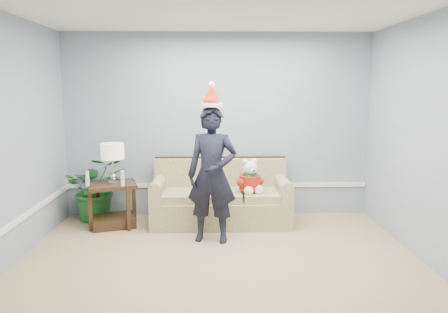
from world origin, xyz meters
name	(u,v)px	position (x,y,z in m)	size (l,w,h in m)	color
room_shell	(221,149)	(0.00, 0.00, 1.35)	(4.54, 5.04, 2.74)	tan
wainscot_trim	(121,210)	(-1.18, 1.18, 0.45)	(4.49, 4.99, 0.06)	white
sofa	(221,200)	(0.04, 2.09, 0.32)	(1.93, 0.83, 0.90)	brown
side_table	(113,210)	(-1.46, 1.94, 0.24)	(0.76, 0.69, 0.61)	#362213
table_lamp	(113,153)	(-1.43, 1.91, 1.03)	(0.31, 0.31, 0.55)	silver
candle_pair	(105,179)	(-1.51, 1.76, 0.71)	(0.52, 0.05, 0.21)	silver
houseplant	(96,188)	(-1.77, 2.28, 0.47)	(0.84, 0.73, 0.94)	#1B5824
man	(212,175)	(-0.08, 1.33, 0.84)	(0.62, 0.40, 1.69)	black
santa_hat	(212,96)	(-0.08, 1.35, 1.81)	(0.30, 0.33, 0.31)	white
teddy_bear	(250,180)	(0.44, 1.92, 0.64)	(0.38, 0.38, 0.48)	white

